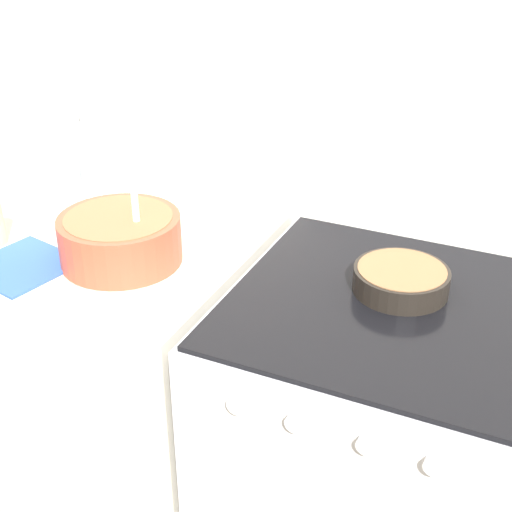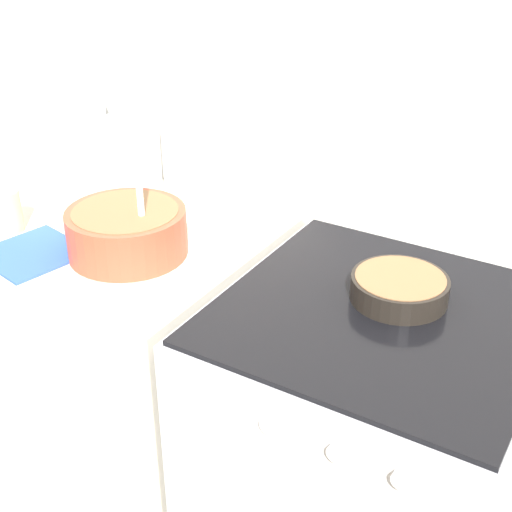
% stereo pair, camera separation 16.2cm
% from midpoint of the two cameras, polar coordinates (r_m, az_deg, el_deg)
% --- Properties ---
extents(wall_back, '(4.66, 0.05, 2.40)m').
position_cam_midpoint_polar(wall_back, '(1.87, 0.92, 11.55)').
color(wall_back, white).
rests_on(wall_back, ground_plane).
extents(countertop_cabinet, '(0.83, 0.69, 0.92)m').
position_cam_midpoint_polar(countertop_cabinet, '(2.13, -13.80, -9.53)').
color(countertop_cabinet, beige).
rests_on(countertop_cabinet, ground_plane).
extents(stove, '(0.69, 0.70, 0.92)m').
position_cam_midpoint_polar(stove, '(1.84, 6.59, -16.04)').
color(stove, silver).
rests_on(stove, ground_plane).
extents(mixing_bowl, '(0.29, 0.29, 0.29)m').
position_cam_midpoint_polar(mixing_bowl, '(1.72, -13.49, 1.49)').
color(mixing_bowl, '#D84C33').
rests_on(mixing_bowl, countertop_cabinet).
extents(baking_pan, '(0.21, 0.21, 0.06)m').
position_cam_midpoint_polar(baking_pan, '(1.59, 8.69, -1.93)').
color(baking_pan, black).
rests_on(baking_pan, stove).
extents(storage_jar_left, '(0.17, 0.17, 0.25)m').
position_cam_midpoint_polar(storage_jar_left, '(2.20, -18.02, 8.01)').
color(storage_jar_left, silver).
rests_on(storage_jar_left, countertop_cabinet).
extents(storage_jar_middle, '(0.16, 0.16, 0.22)m').
position_cam_midpoint_polar(storage_jar_middle, '(2.08, -13.79, 7.02)').
color(storage_jar_middle, silver).
rests_on(storage_jar_middle, countertop_cabinet).
extents(recipe_page, '(0.26, 0.26, 0.01)m').
position_cam_midpoint_polar(recipe_page, '(1.80, -20.73, -0.78)').
color(recipe_page, '#3359B2').
rests_on(recipe_page, countertop_cabinet).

